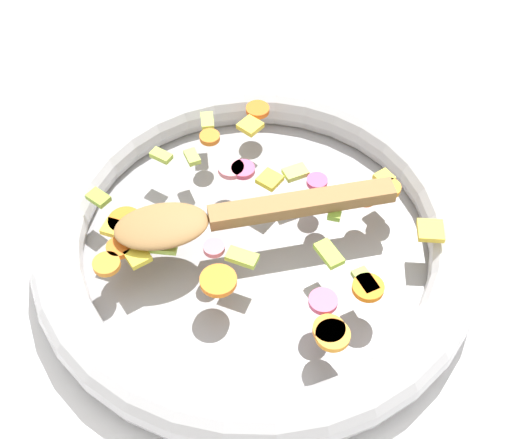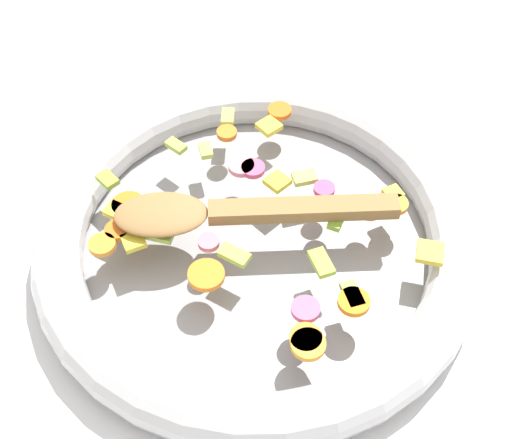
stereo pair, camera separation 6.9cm
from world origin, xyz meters
TOP-DOWN VIEW (x-y plane):
  - ground_plane at (0.00, 0.00)m, footprint 4.00×4.00m
  - skillet at (0.00, 0.00)m, footprint 0.44×0.44m
  - chopped_vegetables at (0.01, -0.00)m, footprint 0.32×0.32m
  - wooden_spoon at (-0.01, -0.03)m, footprint 0.11×0.27m

SIDE VIEW (x-z plane):
  - ground_plane at x=0.00m, z-range 0.00..0.00m
  - skillet at x=0.00m, z-range 0.00..0.05m
  - chopped_vegetables at x=0.01m, z-range 0.05..0.06m
  - wooden_spoon at x=-0.01m, z-range 0.06..0.07m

